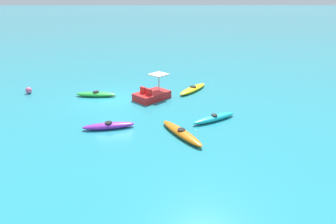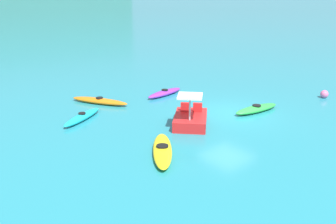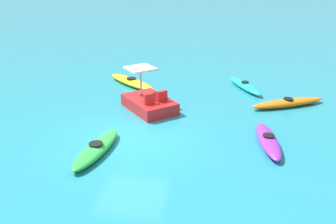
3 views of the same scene
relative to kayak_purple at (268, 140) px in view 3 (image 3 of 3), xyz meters
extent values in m
plane|color=teal|center=(0.40, -4.75, -0.16)|extent=(600.00, 600.00, 0.00)
ellipsoid|color=purple|center=(0.00, 0.00, 0.00)|extent=(2.85, 1.02, 0.32)
cylinder|color=black|center=(0.00, 0.00, 0.18)|extent=(0.45, 0.45, 0.05)
ellipsoid|color=green|center=(1.70, -5.50, 0.00)|extent=(2.96, 0.97, 0.32)
cylinder|color=black|center=(1.70, -5.50, 0.18)|extent=(0.49, 0.49, 0.05)
ellipsoid|color=orange|center=(-3.86, 1.05, 0.00)|extent=(2.20, 3.33, 0.32)
cylinder|color=black|center=(-3.86, 1.05, 0.18)|extent=(0.54, 0.54, 0.05)
ellipsoid|color=#19B7C6|center=(-5.93, -0.76, 0.00)|extent=(2.90, 1.92, 0.32)
cylinder|color=black|center=(-5.93, -0.76, 0.18)|extent=(0.49, 0.49, 0.05)
ellipsoid|color=yellow|center=(-5.45, -6.44, 0.00)|extent=(2.72, 3.17, 0.32)
cylinder|color=black|center=(-5.45, -6.44, 0.18)|extent=(0.67, 0.67, 0.05)
cube|color=red|center=(-2.33, -4.73, 0.09)|extent=(2.78, 2.74, 0.50)
cube|color=red|center=(-1.72, -4.58, 0.56)|extent=(0.42, 0.43, 0.44)
cube|color=red|center=(-2.13, -4.14, 0.56)|extent=(0.42, 0.43, 0.44)
cylinder|color=#B2B2B7|center=(-2.84, -5.21, 0.89)|extent=(0.08, 0.08, 1.10)
cube|color=silver|center=(-2.84, -5.21, 1.48)|extent=(1.55, 1.55, 0.08)
camera|label=1|loc=(-2.54, 14.03, 6.42)|focal=30.10mm
camera|label=2|loc=(-14.51, -17.55, 6.37)|focal=42.13mm
camera|label=3|loc=(11.33, -1.24, 5.51)|focal=38.33mm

